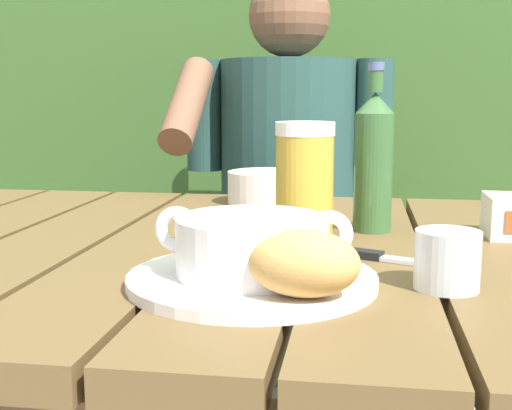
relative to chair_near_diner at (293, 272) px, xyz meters
name	(u,v)px	position (x,y,z in m)	size (l,w,h in m)	color
dining_table	(259,310)	(0.04, -0.88, 0.18)	(1.31, 0.88, 0.75)	brown
hedge_backdrop	(317,74)	(0.02, 0.62, 0.54)	(3.85, 0.86, 2.74)	#375A26
chair_near_diner	(293,272)	(0.00, 0.00, 0.00)	(0.45, 0.43, 0.98)	brown
person_eating	(285,189)	(0.00, -0.20, 0.25)	(0.48, 0.47, 1.24)	#254640
serving_plate	(252,279)	(0.06, -1.08, 0.28)	(0.27, 0.27, 0.01)	white
soup_bowl	(252,244)	(0.06, -1.08, 0.32)	(0.21, 0.16, 0.07)	white
bread_roll	(304,263)	(0.12, -1.15, 0.32)	(0.11, 0.09, 0.06)	tan
beer_glass	(305,181)	(0.09, -0.84, 0.36)	(0.08, 0.08, 0.16)	gold
beer_bottle	(374,160)	(0.19, -0.77, 0.38)	(0.06, 0.06, 0.25)	#365F31
water_glass_small	(447,260)	(0.26, -1.06, 0.31)	(0.07, 0.07, 0.06)	silver
table_knife	(380,257)	(0.20, -0.95, 0.28)	(0.16, 0.08, 0.01)	silver
diner_bowl	(267,188)	(0.00, -0.54, 0.30)	(0.14, 0.14, 0.06)	white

